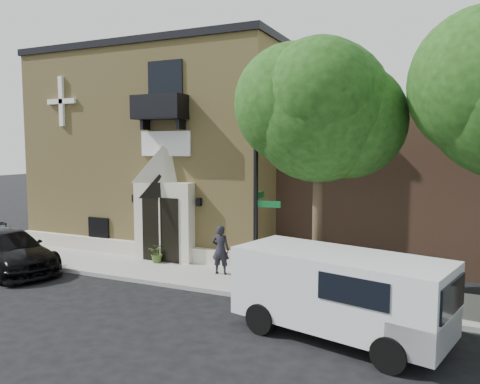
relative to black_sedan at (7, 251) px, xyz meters
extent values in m
plane|color=black|center=(5.84, 0.74, -0.79)|extent=(120.00, 120.00, 0.00)
cube|color=gray|center=(6.84, 2.24, -0.71)|extent=(42.00, 3.00, 0.15)
cube|color=tan|center=(2.84, 8.74, 3.71)|extent=(12.00, 10.00, 9.00)
cube|color=black|center=(2.84, 8.74, 8.36)|extent=(12.20, 10.20, 0.30)
cube|color=beige|center=(2.84, 3.62, -0.34)|extent=(12.00, 0.30, 0.60)
cube|color=beige|center=(4.84, 3.49, 0.96)|extent=(2.60, 0.55, 3.20)
pyramid|color=beige|center=(4.84, 3.49, 3.31)|extent=(2.60, 0.55, 1.50)
cube|color=black|center=(4.84, 3.20, 0.66)|extent=(1.70, 0.06, 2.60)
cube|color=beige|center=(4.84, 3.16, 0.66)|extent=(0.06, 0.04, 2.60)
cube|color=white|center=(4.84, 3.68, 4.11)|extent=(2.30, 0.10, 1.00)
cube|color=black|center=(4.84, 3.29, 5.11)|extent=(2.20, 0.90, 0.10)
cube|color=black|center=(4.84, 2.86, 5.56)|extent=(2.20, 0.06, 0.90)
cube|color=black|center=(3.79, 3.29, 5.56)|extent=(0.06, 0.90, 0.90)
cube|color=black|center=(5.89, 3.29, 5.56)|extent=(0.06, 0.90, 0.90)
cube|color=black|center=(4.84, 3.71, 6.31)|extent=(1.60, 0.08, 2.20)
cube|color=white|center=(-0.66, 3.66, 6.01)|extent=(0.22, 0.14, 2.20)
cube|color=white|center=(-0.66, 3.66, 6.01)|extent=(1.60, 0.14, 0.22)
cube|color=black|center=(1.24, 3.69, 0.36)|extent=(1.10, 0.10, 1.00)
cube|color=#CE4C02|center=(1.24, 3.72, 0.36)|extent=(0.85, 0.06, 0.75)
cube|color=black|center=(3.29, 3.62, 1.81)|extent=(0.18, 0.18, 0.32)
cube|color=black|center=(6.39, 3.62, 1.81)|extent=(0.18, 0.18, 0.32)
cylinder|color=#38281C|center=(11.84, 1.19, 1.46)|extent=(0.32, 0.32, 4.20)
sphere|color=#18370F|center=(11.84, 1.19, 5.03)|extent=(4.20, 4.20, 4.20)
sphere|color=#18370F|center=(12.64, 1.49, 4.73)|extent=(3.36, 3.36, 3.36)
sphere|color=#18370F|center=(11.14, 0.99, 5.23)|extent=(3.57, 3.57, 3.57)
sphere|color=#18370F|center=(12.04, 0.49, 5.43)|extent=(3.15, 3.15, 3.15)
imported|color=black|center=(0.00, 0.00, 0.00)|extent=(5.84, 3.73, 1.58)
cube|color=silver|center=(13.01, -1.02, 0.47)|extent=(5.58, 3.28, 1.78)
cube|color=silver|center=(15.04, -1.52, -0.06)|extent=(1.51, 2.28, 0.73)
cube|color=black|center=(15.44, -1.62, 0.78)|extent=(0.73, 1.80, 0.73)
cube|color=black|center=(13.57, -2.25, 0.83)|extent=(1.64, 0.44, 0.63)
cylinder|color=black|center=(11.14, -1.59, -0.39)|extent=(0.83, 0.44, 0.80)
cylinder|color=black|center=(11.62, 0.34, -0.39)|extent=(0.83, 0.44, 0.80)
cylinder|color=black|center=(14.39, -2.39, -0.39)|extent=(0.83, 0.44, 0.80)
cylinder|color=black|center=(14.87, -0.46, -0.39)|extent=(0.83, 0.44, 0.80)
cylinder|color=black|center=(9.89, 1.06, 2.12)|extent=(0.15, 0.15, 5.52)
cube|color=#0F5A27|center=(10.30, 1.09, 2.21)|extent=(0.78, 0.10, 0.20)
cube|color=#0F5A27|center=(9.85, 1.47, 2.44)|extent=(0.10, 0.78, 0.20)
cylinder|color=#A9200C|center=(9.89, 1.35, -0.60)|extent=(0.36, 0.36, 0.08)
cylinder|color=#A9200C|center=(9.89, 1.35, -0.28)|extent=(0.26, 0.26, 0.55)
sphere|color=#A9200C|center=(9.89, 1.35, 0.02)|extent=(0.26, 0.26, 0.26)
cylinder|color=#A9200C|center=(9.89, 1.35, -0.24)|extent=(0.45, 0.12, 0.12)
cube|color=#0E3614|center=(13.21, 1.43, -0.13)|extent=(1.68, 0.94, 1.02)
cube|color=black|center=(13.21, 1.43, 0.43)|extent=(1.73, 0.99, 0.11)
imported|color=#435A23|center=(4.83, 3.01, -0.25)|extent=(0.74, 0.65, 0.77)
imported|color=black|center=(7.89, 2.55, 0.26)|extent=(0.72, 0.53, 1.79)
camera|label=1|loc=(15.47, -12.33, 3.98)|focal=35.00mm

